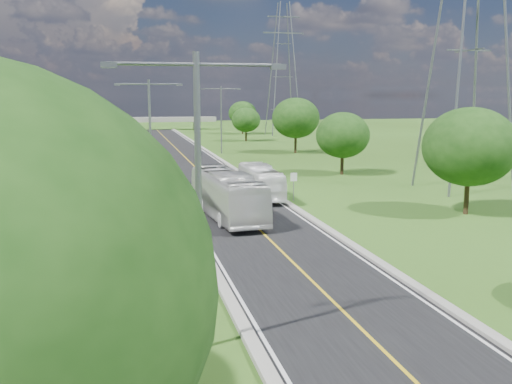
% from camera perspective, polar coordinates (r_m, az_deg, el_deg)
% --- Properties ---
extents(ground, '(260.00, 260.00, 0.00)m').
position_cam_1_polar(ground, '(67.57, -5.91, 2.26)').
color(ground, '#2C4914').
rests_on(ground, ground).
extents(road, '(8.00, 150.00, 0.06)m').
position_cam_1_polar(road, '(73.48, -6.50, 2.86)').
color(road, black).
rests_on(road, ground).
extents(curb_left, '(0.50, 150.00, 0.22)m').
position_cam_1_polar(curb_left, '(73.11, -9.82, 2.81)').
color(curb_left, gray).
rests_on(curb_left, ground).
extents(curb_right, '(0.50, 150.00, 0.22)m').
position_cam_1_polar(curb_right, '(74.07, -3.24, 3.03)').
color(curb_right, gray).
rests_on(curb_right, ground).
extents(speed_limit_sign, '(0.55, 0.09, 2.40)m').
position_cam_1_polar(speed_limit_sign, '(47.03, 3.79, 1.03)').
color(speed_limit_sign, slate).
rests_on(speed_limit_sign, ground).
extents(overpass, '(30.00, 3.00, 3.20)m').
position_cam_1_polar(overpass, '(146.86, -9.92, 7.07)').
color(overpass, gray).
rests_on(overpass, ground).
extents(streetlight_near_left, '(5.90, 0.25, 10.00)m').
position_cam_1_polar(streetlight_near_left, '(18.84, -5.80, 1.41)').
color(streetlight_near_left, slate).
rests_on(streetlight_near_left, ground).
extents(streetlight_mid_left, '(5.90, 0.25, 10.00)m').
position_cam_1_polar(streetlight_mid_left, '(51.62, -10.55, 6.50)').
color(streetlight_mid_left, slate).
rests_on(streetlight_mid_left, ground).
extents(streetlight_far_right, '(5.90, 0.25, 10.00)m').
position_cam_1_polar(streetlight_far_right, '(85.75, -3.51, 7.83)').
color(streetlight_far_right, slate).
rests_on(streetlight_far_right, ground).
extents(power_tower_near, '(9.00, 6.40, 28.00)m').
position_cam_1_polar(power_tower_near, '(55.79, 20.62, 14.58)').
color(power_tower_near, slate).
rests_on(power_tower_near, ground).
extents(power_tower_far, '(9.00, 6.40, 28.00)m').
position_cam_1_polar(power_tower_far, '(126.37, 2.73, 12.07)').
color(power_tower_far, slate).
rests_on(power_tower_far, ground).
extents(tree_lc, '(7.56, 7.56, 8.79)m').
position_cam_1_polar(tree_lc, '(56.97, -19.91, 6.00)').
color(tree_lc, black).
rests_on(tree_lc, ground).
extents(tree_ld, '(6.72, 6.72, 7.82)m').
position_cam_1_polar(tree_ld, '(81.04, -19.35, 6.51)').
color(tree_ld, black).
rests_on(tree_ld, ground).
extents(tree_le, '(5.88, 5.88, 6.84)m').
position_cam_1_polar(tree_le, '(104.76, -16.59, 6.90)').
color(tree_le, black).
rests_on(tree_le, ground).
extents(tree_rb, '(6.72, 6.72, 7.82)m').
position_cam_1_polar(tree_rb, '(44.03, 20.59, 4.25)').
color(tree_rb, black).
rests_on(tree_rb, ground).
extents(tree_rc, '(5.88, 5.88, 6.84)m').
position_cam_1_polar(tree_rc, '(63.13, 8.67, 5.64)').
color(tree_rc, black).
rests_on(tree_rc, ground).
extents(tree_rd, '(7.14, 7.14, 8.30)m').
position_cam_1_polar(tree_rd, '(86.37, 4.00, 7.39)').
color(tree_rd, black).
rests_on(tree_rd, ground).
extents(tree_re, '(5.46, 5.46, 6.35)m').
position_cam_1_polar(tree_re, '(109.02, -1.01, 7.22)').
color(tree_re, black).
rests_on(tree_re, ground).
extents(tree_rf, '(6.30, 6.30, 7.33)m').
position_cam_1_polar(tree_rf, '(129.27, -1.36, 7.87)').
color(tree_rf, black).
rests_on(tree_rf, ground).
extents(bus_outbound, '(2.55, 9.69, 2.68)m').
position_cam_1_polar(bus_outbound, '(48.38, 0.44, 1.05)').
color(bus_outbound, white).
rests_on(bus_outbound, road).
extents(bus_inbound, '(3.70, 11.98, 3.29)m').
position_cam_1_polar(bus_inbound, '(40.41, -2.93, -0.24)').
color(bus_inbound, beige).
rests_on(bus_inbound, road).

